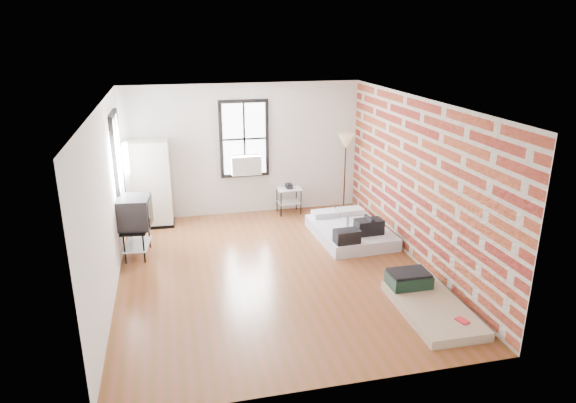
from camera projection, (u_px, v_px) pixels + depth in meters
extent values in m
plane|color=brown|center=(273.00, 271.00, 8.57)|extent=(6.00, 6.00, 0.00)
cube|color=silver|center=(244.00, 150.00, 10.89)|extent=(5.00, 0.01, 2.80)
cube|color=silver|center=(329.00, 276.00, 5.36)|extent=(5.00, 0.01, 2.80)
cube|color=silver|center=(107.00, 203.00, 7.59)|extent=(0.01, 6.00, 2.80)
cube|color=brown|center=(417.00, 182.00, 8.66)|extent=(0.02, 6.00, 2.80)
cube|color=white|center=(271.00, 103.00, 7.67)|extent=(5.00, 6.00, 0.01)
cube|color=white|center=(244.00, 139.00, 10.76)|extent=(0.90, 0.02, 1.50)
cube|color=black|center=(221.00, 140.00, 10.68)|extent=(0.07, 0.08, 1.64)
cube|color=black|center=(267.00, 138.00, 10.89)|extent=(0.07, 0.08, 1.64)
cube|color=black|center=(243.00, 101.00, 10.53)|extent=(0.90, 0.08, 0.07)
cube|color=black|center=(245.00, 175.00, 11.04)|extent=(0.90, 0.08, 0.07)
cube|color=black|center=(244.00, 139.00, 10.76)|extent=(0.04, 0.02, 1.50)
cube|color=black|center=(244.00, 139.00, 10.76)|extent=(0.90, 0.02, 0.04)
cube|color=silver|center=(246.00, 165.00, 10.82)|extent=(0.62, 0.30, 0.40)
cube|color=white|center=(118.00, 158.00, 9.18)|extent=(0.02, 0.90, 1.50)
cube|color=black|center=(115.00, 165.00, 8.73)|extent=(0.08, 0.07, 1.64)
cube|color=black|center=(119.00, 152.00, 9.62)|extent=(0.08, 0.07, 1.64)
cube|color=black|center=(112.00, 114.00, 8.92)|extent=(0.08, 0.90, 0.07)
cube|color=black|center=(122.00, 200.00, 9.43)|extent=(0.08, 0.90, 0.07)
cube|color=black|center=(119.00, 158.00, 9.18)|extent=(0.02, 0.04, 1.50)
cube|color=black|center=(119.00, 158.00, 9.18)|extent=(0.02, 0.90, 0.04)
cube|color=white|center=(350.00, 232.00, 9.91)|extent=(1.38, 1.81, 0.23)
cube|color=white|center=(325.00, 214.00, 10.41)|extent=(0.52, 0.35, 0.11)
cube|color=white|center=(350.00, 211.00, 10.56)|extent=(0.52, 0.35, 0.11)
cube|color=black|center=(369.00, 227.00, 9.50)|extent=(0.52, 0.32, 0.28)
cylinder|color=black|center=(369.00, 219.00, 9.45)|extent=(0.09, 0.33, 0.07)
cube|color=black|center=(347.00, 236.00, 9.11)|extent=(0.46, 0.30, 0.24)
cylinder|color=#A1C4D0|center=(347.00, 223.00, 9.78)|extent=(0.06, 0.06, 0.20)
cylinder|color=#1965B0|center=(348.00, 217.00, 9.74)|extent=(0.03, 0.03, 0.03)
cube|color=tan|center=(432.00, 309.00, 7.31)|extent=(0.90, 1.69, 0.13)
cube|color=#142E23|center=(409.00, 279.00, 7.81)|extent=(0.62, 0.45, 0.19)
cube|color=black|center=(409.00, 273.00, 7.77)|extent=(0.59, 0.41, 0.04)
cube|color=red|center=(462.00, 321.00, 6.87)|extent=(0.16, 0.20, 0.02)
cube|color=black|center=(153.00, 224.00, 10.58)|extent=(0.91, 0.55, 0.06)
cube|color=beige|center=(149.00, 183.00, 10.30)|extent=(0.87, 0.51, 1.70)
cylinder|color=black|center=(281.00, 204.00, 10.97)|extent=(0.02, 0.02, 0.56)
cylinder|color=black|center=(301.00, 202.00, 11.09)|extent=(0.02, 0.02, 0.56)
cylinder|color=black|center=(277.00, 199.00, 11.29)|extent=(0.02, 0.02, 0.56)
cylinder|color=black|center=(296.00, 198.00, 11.40)|extent=(0.02, 0.02, 0.56)
cube|color=silver|center=(289.00, 189.00, 11.10)|extent=(0.53, 0.43, 0.02)
cube|color=silver|center=(289.00, 202.00, 11.20)|extent=(0.51, 0.41, 0.02)
cube|color=black|center=(289.00, 186.00, 11.08)|extent=(0.13, 0.19, 0.10)
cylinder|color=black|center=(343.00, 209.00, 11.48)|extent=(0.25, 0.25, 0.03)
cylinder|color=black|center=(345.00, 177.00, 11.23)|extent=(0.03, 0.03, 1.49)
cone|color=beige|center=(346.00, 141.00, 10.98)|extent=(0.37, 0.37, 0.33)
cylinder|color=black|center=(125.00, 249.00, 8.77)|extent=(0.03, 0.03, 0.54)
cylinder|color=black|center=(144.00, 248.00, 8.81)|extent=(0.03, 0.03, 0.54)
cylinder|color=black|center=(131.00, 235.00, 9.38)|extent=(0.03, 0.03, 0.54)
cylinder|color=black|center=(149.00, 234.00, 9.42)|extent=(0.03, 0.03, 0.54)
cube|color=black|center=(136.00, 227.00, 9.01)|extent=(0.51, 0.82, 0.03)
cube|color=silver|center=(138.00, 244.00, 9.11)|extent=(0.49, 0.80, 0.02)
cube|color=black|center=(134.00, 212.00, 8.92)|extent=(0.61, 0.68, 0.54)
cube|color=black|center=(150.00, 211.00, 8.95)|extent=(0.08, 0.52, 0.43)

